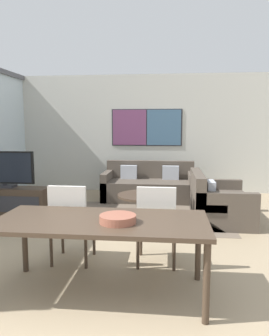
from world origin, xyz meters
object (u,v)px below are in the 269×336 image
Objects in this scene: sofa_main at (149,187)px; dining_chair_centre at (157,222)px; sofa_side at (216,204)px; dining_table at (101,226)px; tv_console at (6,201)px; fruit_bowl at (118,218)px; television at (4,170)px; dining_chair_left at (71,220)px; coffee_table at (144,200)px.

dining_chair_centre is (0.29, -3.44, 0.25)m from sofa_main.
dining_table is (-1.41, -2.61, 0.39)m from sofa_side.
tv_console is 4.58× the size of fruit_bowl.
dining_table is at bearing -48.24° from television.
fruit_bowl is (0.66, -0.73, 0.25)m from dining_chair_left.
tv_console is 1.41× the size of television.
dining_chair_centre is 0.87m from fruit_bowl.
coffee_table is at bearing 85.83° from dining_table.
fruit_bowl is at bearing -90.35° from sofa_main.
sofa_main is at bearing 78.81° from dining_chair_left.
sofa_main is 2.10× the size of dining_chair_left.
television is at bearing 132.89° from fruit_bowl.
television is 3.34m from dining_chair_centre.
tv_console is 0.77× the size of sofa_main.
sofa_side is 1.22m from coffee_table.
dining_table is 0.85m from dining_chair_centre.
sofa_main is 1.41m from coffee_table.
coffee_table is 2.84× the size of fruit_bowl.
television reaches higher than dining_table.
coffee_table is (2.46, 0.17, 0.05)m from tv_console.
coffee_table is at bearing 3.95° from television.
television is 3.58m from fruit_bowl.
dining_chair_left reaches higher than fruit_bowl.
television is at bearing -176.05° from coffee_table.
sofa_side reaches higher than coffee_table.
dining_chair_left is at bearing -46.84° from tv_console.
television is 2.61m from dining_chair_left.
sofa_main is at bearing 38.96° from sofa_side.
fruit_bowl is at bearing -112.50° from dining_chair_centre.
tv_console is 0.76× the size of dining_table.
sofa_main is 5.93× the size of fruit_bowl.
fruit_bowl is (-1.24, -2.70, 0.50)m from sofa_side.
sofa_main is 4.14m from dining_table.
television is 2.52m from coffee_table.
television is 3.72m from sofa_side.
tv_console is 1.62× the size of dining_chair_centre.
dining_table is (-0.20, -4.12, 0.39)m from sofa_main.
coffee_table is at bearing 98.23° from dining_chair_centre.
dining_chair_left is 1.00× the size of dining_chair_centre.
sofa_main is at bearing 32.72° from television.
sofa_main is at bearing 32.73° from tv_console.
dining_chair_left is (-1.90, -1.97, 0.25)m from sofa_side.
dining_table is 2.12× the size of dining_chair_left.
dining_chair_left reaches higher than coffee_table.
television reaches higher than sofa_main.
dining_chair_left reaches higher than sofa_main.
dining_chair_left is (-0.49, 0.64, -0.14)m from dining_table.
fruit_bowl is at bearing -47.10° from tv_console.
dining_chair_centre reaches higher than dining_table.
coffee_table is at bearing 89.48° from fruit_bowl.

